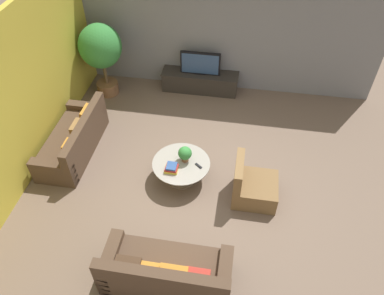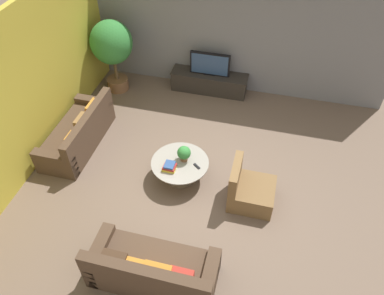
{
  "view_description": "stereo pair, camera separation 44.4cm",
  "coord_description": "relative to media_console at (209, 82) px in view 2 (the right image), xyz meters",
  "views": [
    {
      "loc": [
        0.68,
        -4.78,
        5.55
      ],
      "look_at": [
        -0.16,
        0.29,
        0.55
      ],
      "focal_mm": 35.0,
      "sensor_mm": 36.0,
      "label": 1
    },
    {
      "loc": [
        1.12,
        -4.69,
        5.55
      ],
      "look_at": [
        -0.16,
        0.29,
        0.55
      ],
      "focal_mm": 35.0,
      "sensor_mm": 36.0,
      "label": 2
    }
  ],
  "objects": [
    {
      "name": "remote_black",
      "position": [
        0.42,
        -3.0,
        0.18
      ],
      "size": [
        0.15,
        0.13,
        0.02
      ],
      "primitive_type": "cube",
      "rotation": [
        0.0,
        0.0,
        0.9
      ],
      "color": "black",
      "rests_on": "coffee_table"
    },
    {
      "name": "coffee_table",
      "position": [
        0.08,
        -2.97,
        0.04
      ],
      "size": [
        1.1,
        1.1,
        0.42
      ],
      "color": "#756656",
      "rests_on": "ground"
    },
    {
      "name": "ground_plane",
      "position": [
        0.39,
        -2.94,
        -0.25
      ],
      "size": [
        24.0,
        24.0,
        0.0
      ],
      "primitive_type": "plane",
      "color": "brown"
    },
    {
      "name": "side_wall_left",
      "position": [
        -2.87,
        -2.74,
        1.25
      ],
      "size": [
        0.12,
        7.4,
        3.0
      ],
      "primitive_type": "cube",
      "color": "gold",
      "rests_on": "ground"
    },
    {
      "name": "back_wall_stone",
      "position": [
        0.39,
        0.32,
        1.25
      ],
      "size": [
        7.4,
        0.12,
        3.0
      ],
      "primitive_type": "cube",
      "color": "slate",
      "rests_on": "ground"
    },
    {
      "name": "media_console",
      "position": [
        0.0,
        0.0,
        0.0
      ],
      "size": [
        1.88,
        0.5,
        0.49
      ],
      "color": "#2D2823",
      "rests_on": "ground"
    },
    {
      "name": "television",
      "position": [
        0.0,
        -0.0,
        0.51
      ],
      "size": [
        0.96,
        0.13,
        0.56
      ],
      "color": "black",
      "rests_on": "media_console"
    },
    {
      "name": "book_stack",
      "position": [
        -0.06,
        -3.17,
        0.22
      ],
      "size": [
        0.24,
        0.22,
        0.12
      ],
      "color": "gold",
      "rests_on": "coffee_table"
    },
    {
      "name": "potted_palm_tall",
      "position": [
        -2.24,
        -0.48,
        0.94
      ],
      "size": [
        0.98,
        0.98,
        1.79
      ],
      "color": "brown",
      "rests_on": "ground"
    },
    {
      "name": "armchair_wicker",
      "position": [
        1.44,
        -3.21,
        0.02
      ],
      "size": [
        0.8,
        0.76,
        0.86
      ],
      "rotation": [
        0.0,
        0.0,
        1.57
      ],
      "color": "brown",
      "rests_on": "ground"
    },
    {
      "name": "couch_near_entry",
      "position": [
        0.25,
        -5.12,
        0.04
      ],
      "size": [
        1.93,
        0.84,
        0.84
      ],
      "rotation": [
        0.0,
        0.0,
        3.14
      ],
      "color": "#4C3828",
      "rests_on": "ground"
    },
    {
      "name": "potted_plant_tabletop",
      "position": [
        0.14,
        -2.89,
        0.34
      ],
      "size": [
        0.26,
        0.26,
        0.32
      ],
      "color": "brown",
      "rests_on": "coffee_table"
    },
    {
      "name": "couch_by_wall",
      "position": [
        -2.23,
        -2.58,
        0.03
      ],
      "size": [
        0.84,
        1.99,
        0.84
      ],
      "rotation": [
        0.0,
        0.0,
        -1.57
      ],
      "color": "#4C3828",
      "rests_on": "ground"
    }
  ]
}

